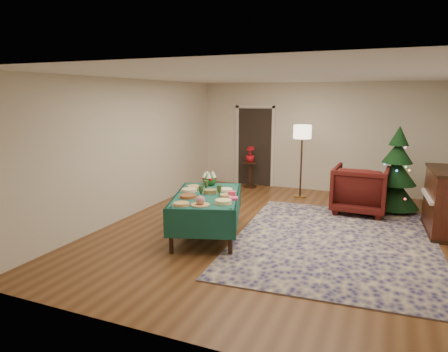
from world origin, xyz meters
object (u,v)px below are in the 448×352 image
at_px(side_table, 250,175).
at_px(piano, 446,202).
at_px(floor_lamp, 302,136).
at_px(christmas_tree, 396,173).
at_px(armchair, 360,187).
at_px(gift_box, 232,194).
at_px(buffet_table, 207,203).
at_px(potted_plant, 250,157).

distance_m(side_table, piano, 4.80).
height_order(floor_lamp, christmas_tree, christmas_tree).
distance_m(armchair, piano, 1.64).
relative_size(gift_box, christmas_tree, 0.07).
relative_size(side_table, christmas_tree, 0.38).
bearing_deg(buffet_table, side_table, 98.10).
bearing_deg(floor_lamp, piano, -28.53).
distance_m(gift_box, potted_plant, 3.89).
bearing_deg(potted_plant, gift_box, -75.27).
height_order(christmas_tree, piano, christmas_tree).
relative_size(floor_lamp, side_table, 2.53).
bearing_deg(side_table, gift_box, -75.27).
bearing_deg(christmas_tree, potted_plant, 165.17).
height_order(potted_plant, piano, piano).
distance_m(armchair, potted_plant, 3.16).
bearing_deg(christmas_tree, piano, -54.71).
relative_size(side_table, piano, 0.50).
distance_m(gift_box, armchair, 3.07).
bearing_deg(armchair, side_table, -22.89).
relative_size(armchair, side_table, 1.59).
relative_size(buffet_table, gift_box, 18.19).
xyz_separation_m(armchair, christmas_tree, (0.65, 0.41, 0.26)).
height_order(potted_plant, christmas_tree, christmas_tree).
bearing_deg(potted_plant, floor_lamp, -19.59).
distance_m(floor_lamp, side_table, 1.90).
xyz_separation_m(potted_plant, christmas_tree, (3.51, -0.93, 0.01)).
xyz_separation_m(armchair, piano, (1.47, -0.74, 0.02)).
xyz_separation_m(gift_box, potted_plant, (-0.99, 3.76, 0.02)).
relative_size(armchair, piano, 0.80).
height_order(buffet_table, potted_plant, potted_plant).
bearing_deg(potted_plant, buffet_table, -81.90).
relative_size(armchair, floor_lamp, 0.63).
bearing_deg(buffet_table, floor_lamp, 74.48).
bearing_deg(side_table, piano, -25.68).
relative_size(buffet_table, potted_plant, 5.11).
xyz_separation_m(armchair, potted_plant, (-2.85, 1.34, 0.25)).
height_order(gift_box, christmas_tree, christmas_tree).
height_order(gift_box, armchair, armchair).
xyz_separation_m(buffet_table, christmas_tree, (2.97, 2.86, 0.22)).
bearing_deg(buffet_table, armchair, 46.67).
bearing_deg(gift_box, piano, 26.85).
bearing_deg(floor_lamp, armchair, -30.35).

